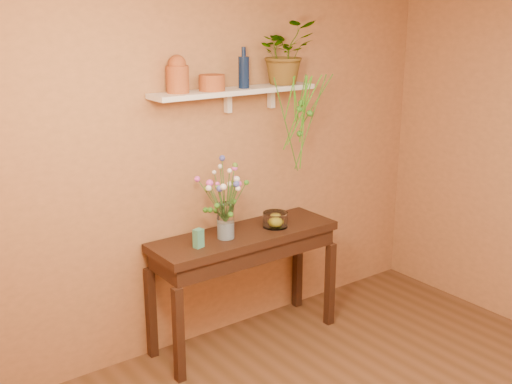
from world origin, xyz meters
The scene contains 13 objects.
room centered at (0.00, 0.00, 1.35)m, with size 4.04×4.04×2.70m.
sideboard centered at (0.04, 1.75, 0.76)m, with size 1.46×0.47×0.88m.
wall_shelf centered at (0.06, 1.87, 1.92)m, with size 1.30×0.24×0.19m.
terracotta_jug centered at (-0.40, 1.89, 2.06)m, with size 0.16×0.16×0.25m.
terracotta_pot centered at (-0.15, 1.86, 1.99)m, with size 0.18×0.18×0.11m, color #9A4A28.
blue_bottle centered at (0.11, 1.85, 2.06)m, with size 0.10×0.10×0.29m.
spider_plant centered at (0.50, 1.87, 2.17)m, with size 0.42×0.37×0.47m, color #34771F.
plant_fronds centered at (0.54, 1.71, 1.73)m, with size 0.52×0.28×0.76m.
glass_vase centered at (-0.14, 1.73, 1.00)m, with size 0.13×0.13×0.26m.
bouquet centered at (-0.16, 1.72, 1.27)m, with size 0.36×0.35×0.45m.
glass_bowl centered at (0.30, 1.71, 0.94)m, with size 0.19×0.19×0.11m.
lemon centered at (0.30, 1.70, 0.93)m, with size 0.08×0.08×0.08m, color yellow.
carton centered at (-0.40, 1.68, 0.95)m, with size 0.07×0.05×0.13m, color teal.
Camera 1 is at (-2.50, -1.85, 2.48)m, focal length 44.00 mm.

